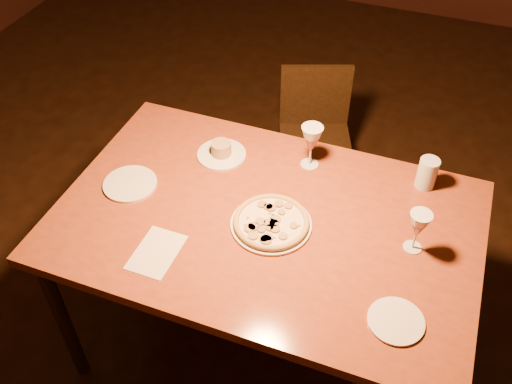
% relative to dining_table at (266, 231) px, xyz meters
% --- Properties ---
extents(floor, '(7.00, 7.00, 0.00)m').
position_rel_dining_table_xyz_m(floor, '(-0.05, 0.02, -0.74)').
color(floor, black).
rests_on(floor, ground).
extents(dining_table, '(1.53, 0.98, 0.82)m').
position_rel_dining_table_xyz_m(dining_table, '(0.00, 0.00, 0.00)').
color(dining_table, '#943A1F').
rests_on(dining_table, floor).
extents(chair_far, '(0.48, 0.48, 0.77)m').
position_rel_dining_table_xyz_m(chair_far, '(-0.09, 1.03, -0.31)').
color(chair_far, black).
rests_on(chair_far, floor).
extents(pizza_plate, '(0.29, 0.29, 0.03)m').
position_rel_dining_table_xyz_m(pizza_plate, '(0.03, -0.03, 0.09)').
color(pizza_plate, silver).
rests_on(pizza_plate, dining_table).
extents(ramekin_saucer, '(0.20, 0.20, 0.06)m').
position_rel_dining_table_xyz_m(ramekin_saucer, '(-0.29, 0.27, 0.09)').
color(ramekin_saucer, silver).
rests_on(ramekin_saucer, dining_table).
extents(wine_glass_far, '(0.08, 0.08, 0.19)m').
position_rel_dining_table_xyz_m(wine_glass_far, '(0.06, 0.34, 0.17)').
color(wine_glass_far, '#A94946').
rests_on(wine_glass_far, dining_table).
extents(wine_glass_right, '(0.08, 0.08, 0.17)m').
position_rel_dining_table_xyz_m(wine_glass_right, '(0.52, 0.05, 0.16)').
color(wine_glass_right, '#A94946').
rests_on(wine_glass_right, dining_table).
extents(water_tumbler, '(0.08, 0.08, 0.13)m').
position_rel_dining_table_xyz_m(water_tumbler, '(0.51, 0.38, 0.14)').
color(water_tumbler, '#B1BBC1').
rests_on(water_tumbler, dining_table).
extents(side_plate_left, '(0.21, 0.21, 0.01)m').
position_rel_dining_table_xyz_m(side_plate_left, '(-0.55, -0.02, 0.08)').
color(side_plate_left, silver).
rests_on(side_plate_left, dining_table).
extents(side_plate_near, '(0.18, 0.18, 0.01)m').
position_rel_dining_table_xyz_m(side_plate_near, '(0.52, -0.27, 0.08)').
color(side_plate_near, silver).
rests_on(side_plate_near, dining_table).
extents(menu_card, '(0.14, 0.21, 0.00)m').
position_rel_dining_table_xyz_m(menu_card, '(-0.30, -0.29, 0.07)').
color(menu_card, beige).
rests_on(menu_card, dining_table).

